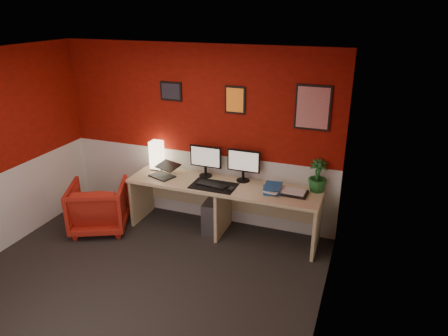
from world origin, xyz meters
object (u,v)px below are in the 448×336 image
at_px(desk, 223,209).
at_px(armchair, 99,206).
at_px(monitor_left, 205,157).
at_px(laptop, 162,169).
at_px(pc_tower, 213,215).
at_px(potted_plant, 318,176).
at_px(monitor_right, 243,161).
at_px(shoji_lamp, 157,156).
at_px(zen_tray, 293,193).

relative_size(desk, armchair, 3.44).
height_order(desk, monitor_left, monitor_left).
xyz_separation_m(laptop, pc_tower, (0.72, 0.08, -0.61)).
bearing_deg(potted_plant, monitor_left, -178.56).
bearing_deg(monitor_left, monitor_right, 2.22).
bearing_deg(monitor_left, shoji_lamp, 179.44).
relative_size(desk, laptop, 7.88).
relative_size(monitor_left, pc_tower, 1.29).
bearing_deg(potted_plant, pc_tower, -172.21).
bearing_deg(shoji_lamp, monitor_right, 0.59).
distance_m(laptop, monitor_left, 0.63).
relative_size(potted_plant, pc_tower, 0.93).
xyz_separation_m(potted_plant, armchair, (-2.86, -0.71, -0.60)).
relative_size(monitor_left, armchair, 0.77).
bearing_deg(zen_tray, armchair, -168.72).
height_order(shoji_lamp, pc_tower, shoji_lamp).
xyz_separation_m(monitor_left, pc_tower, (0.16, -0.15, -0.80)).
bearing_deg(desk, zen_tray, 1.74).
relative_size(desk, potted_plant, 6.19).
xyz_separation_m(zen_tray, armchair, (-2.60, -0.52, -0.40)).
bearing_deg(monitor_left, armchair, -153.30).
bearing_deg(desk, laptop, -177.04).
relative_size(potted_plant, armchair, 0.56).
bearing_deg(shoji_lamp, desk, -9.91).
distance_m(desk, shoji_lamp, 1.24).
height_order(shoji_lamp, monitor_left, monitor_left).
bearing_deg(potted_plant, zen_tray, -143.97).
bearing_deg(armchair, monitor_left, -178.48).
height_order(shoji_lamp, zen_tray, shoji_lamp).
xyz_separation_m(pc_tower, armchair, (-1.50, -0.52, 0.12)).
relative_size(shoji_lamp, laptop, 1.21).
height_order(desk, potted_plant, potted_plant).
bearing_deg(potted_plant, laptop, -172.72).
distance_m(desk, monitor_right, 0.72).
height_order(shoji_lamp, monitor_right, monitor_right).
distance_m(laptop, pc_tower, 0.95).
relative_size(zen_tray, pc_tower, 0.78).
xyz_separation_m(shoji_lamp, laptop, (0.20, -0.24, -0.09)).
bearing_deg(monitor_right, potted_plant, 1.02).
xyz_separation_m(desk, zen_tray, (0.94, 0.03, 0.38)).
bearing_deg(monitor_left, laptop, -157.81).
bearing_deg(laptop, pc_tower, 26.52).
height_order(monitor_left, potted_plant, monitor_left).
xyz_separation_m(laptop, potted_plant, (2.08, 0.27, 0.10)).
relative_size(desk, zen_tray, 7.43).
relative_size(desk, monitor_left, 4.48).
bearing_deg(pc_tower, desk, -15.78).
bearing_deg(zen_tray, desk, -178.26).
height_order(shoji_lamp, potted_plant, potted_plant).
xyz_separation_m(desk, armchair, (-1.66, -0.49, -0.02)).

